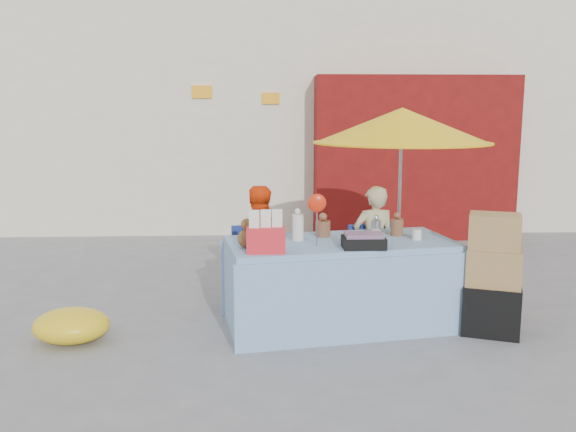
{
  "coord_description": "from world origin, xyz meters",
  "views": [
    {
      "loc": [
        -0.27,
        -5.5,
        2.07
      ],
      "look_at": [
        0.0,
        0.6,
        1.0
      ],
      "focal_mm": 38.0,
      "sensor_mm": 36.0,
      "label": 1
    }
  ],
  "objects_px": {
    "chair_right": "(375,282)",
    "box_stack": "(493,279)",
    "vendor_orange": "(257,245)",
    "umbrella": "(402,126)",
    "market_table": "(339,282)",
    "chair_left": "(257,284)",
    "vendor_beige": "(374,245)"
  },
  "relations": [
    {
      "from": "market_table",
      "to": "vendor_beige",
      "type": "relative_size",
      "value": 1.82
    },
    {
      "from": "box_stack",
      "to": "chair_right",
      "type": "bearing_deg",
      "value": 137.67
    },
    {
      "from": "market_table",
      "to": "box_stack",
      "type": "height_order",
      "value": "market_table"
    },
    {
      "from": "vendor_orange",
      "to": "box_stack",
      "type": "relative_size",
      "value": 1.13
    },
    {
      "from": "chair_left",
      "to": "vendor_beige",
      "type": "distance_m",
      "value": 1.32
    },
    {
      "from": "umbrella",
      "to": "box_stack",
      "type": "distance_m",
      "value": 1.89
    },
    {
      "from": "chair_left",
      "to": "chair_right",
      "type": "height_order",
      "value": "same"
    },
    {
      "from": "market_table",
      "to": "umbrella",
      "type": "relative_size",
      "value": 1.11
    },
    {
      "from": "chair_right",
      "to": "vendor_orange",
      "type": "xyz_separation_m",
      "value": [
        -1.25,
        0.13,
        0.39
      ]
    },
    {
      "from": "market_table",
      "to": "vendor_orange",
      "type": "relative_size",
      "value": 1.81
    },
    {
      "from": "chair_left",
      "to": "umbrella",
      "type": "distance_m",
      "value": 2.27
    },
    {
      "from": "vendor_beige",
      "to": "chair_right",
      "type": "bearing_deg",
      "value": 78.88
    },
    {
      "from": "market_table",
      "to": "chair_left",
      "type": "distance_m",
      "value": 1.0
    },
    {
      "from": "chair_right",
      "to": "umbrella",
      "type": "distance_m",
      "value": 1.69
    },
    {
      "from": "market_table",
      "to": "umbrella",
      "type": "height_order",
      "value": "umbrella"
    },
    {
      "from": "chair_left",
      "to": "vendor_orange",
      "type": "height_order",
      "value": "vendor_orange"
    },
    {
      "from": "vendor_beige",
      "to": "box_stack",
      "type": "relative_size",
      "value": 1.12
    },
    {
      "from": "market_table",
      "to": "chair_right",
      "type": "height_order",
      "value": "market_table"
    },
    {
      "from": "chair_right",
      "to": "vendor_orange",
      "type": "bearing_deg",
      "value": 163.89
    },
    {
      "from": "vendor_orange",
      "to": "chair_right",
      "type": "bearing_deg",
      "value": 163.89
    },
    {
      "from": "market_table",
      "to": "vendor_orange",
      "type": "xyz_separation_m",
      "value": [
        -0.79,
        0.72,
        0.21
      ]
    },
    {
      "from": "market_table",
      "to": "vendor_orange",
      "type": "distance_m",
      "value": 1.09
    },
    {
      "from": "chair_left",
      "to": "chair_right",
      "type": "relative_size",
      "value": 1.0
    },
    {
      "from": "chair_right",
      "to": "box_stack",
      "type": "distance_m",
      "value": 1.29
    },
    {
      "from": "chair_left",
      "to": "box_stack",
      "type": "bearing_deg",
      "value": -31.26
    },
    {
      "from": "chair_right",
      "to": "vendor_orange",
      "type": "distance_m",
      "value": 1.31
    },
    {
      "from": "vendor_beige",
      "to": "umbrella",
      "type": "distance_m",
      "value": 1.3
    },
    {
      "from": "umbrella",
      "to": "market_table",
      "type": "bearing_deg",
      "value": -131.28
    },
    {
      "from": "market_table",
      "to": "umbrella",
      "type": "xyz_separation_m",
      "value": [
        0.76,
        0.87,
        1.46
      ]
    },
    {
      "from": "chair_right",
      "to": "vendor_beige",
      "type": "height_order",
      "value": "vendor_beige"
    },
    {
      "from": "chair_left",
      "to": "umbrella",
      "type": "bearing_deg",
      "value": 0.42
    },
    {
      "from": "chair_left",
      "to": "box_stack",
      "type": "distance_m",
      "value": 2.36
    }
  ]
}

